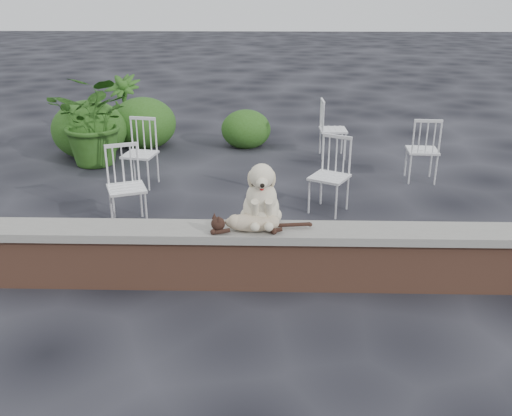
{
  "coord_description": "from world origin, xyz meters",
  "views": [
    {
      "loc": [
        -0.27,
        -4.69,
        2.67
      ],
      "look_at": [
        -0.39,
        0.2,
        0.7
      ],
      "focal_mm": 39.36,
      "sensor_mm": 36.0,
      "label": 1
    }
  ],
  "objects_px": {
    "chair_e": "(333,129)",
    "potted_plant_b": "(124,108)",
    "cat": "(252,221)",
    "chair_c": "(423,149)",
    "chair_a": "(126,187)",
    "dog": "(261,192)",
    "chair_d": "(329,176)",
    "potted_plant_a": "(96,120)",
    "chair_b": "(140,153)"
  },
  "relations": [
    {
      "from": "chair_e",
      "to": "potted_plant_a",
      "type": "relative_size",
      "value": 0.66
    },
    {
      "from": "potted_plant_a",
      "to": "potted_plant_b",
      "type": "relative_size",
      "value": 1.22
    },
    {
      "from": "chair_e",
      "to": "potted_plant_a",
      "type": "distance_m",
      "value": 3.75
    },
    {
      "from": "cat",
      "to": "chair_b",
      "type": "distance_m",
      "value": 3.28
    },
    {
      "from": "cat",
      "to": "chair_a",
      "type": "relative_size",
      "value": 1.16
    },
    {
      "from": "chair_e",
      "to": "potted_plant_b",
      "type": "bearing_deg",
      "value": 73.3
    },
    {
      "from": "chair_e",
      "to": "chair_a",
      "type": "distance_m",
      "value": 3.92
    },
    {
      "from": "cat",
      "to": "chair_e",
      "type": "bearing_deg",
      "value": 71.95
    },
    {
      "from": "chair_d",
      "to": "chair_c",
      "type": "relative_size",
      "value": 1.0
    },
    {
      "from": "chair_d",
      "to": "chair_c",
      "type": "distance_m",
      "value": 1.89
    },
    {
      "from": "dog",
      "to": "chair_d",
      "type": "height_order",
      "value": "dog"
    },
    {
      "from": "cat",
      "to": "chair_e",
      "type": "relative_size",
      "value": 1.16
    },
    {
      "from": "cat",
      "to": "potted_plant_a",
      "type": "xyz_separation_m",
      "value": [
        -2.53,
        3.82,
        0.03
      ]
    },
    {
      "from": "dog",
      "to": "cat",
      "type": "bearing_deg",
      "value": -120.78
    },
    {
      "from": "chair_d",
      "to": "chair_a",
      "type": "distance_m",
      "value": 2.44
    },
    {
      "from": "chair_c",
      "to": "chair_a",
      "type": "relative_size",
      "value": 1.0
    },
    {
      "from": "potted_plant_b",
      "to": "chair_d",
      "type": "bearing_deg",
      "value": -45.04
    },
    {
      "from": "chair_d",
      "to": "chair_a",
      "type": "bearing_deg",
      "value": -140.03
    },
    {
      "from": "cat",
      "to": "chair_c",
      "type": "xyz_separation_m",
      "value": [
        2.33,
        3.14,
        -0.2
      ]
    },
    {
      "from": "chair_b",
      "to": "potted_plant_a",
      "type": "relative_size",
      "value": 0.66
    },
    {
      "from": "cat",
      "to": "chair_c",
      "type": "relative_size",
      "value": 1.16
    },
    {
      "from": "chair_a",
      "to": "cat",
      "type": "bearing_deg",
      "value": -65.34
    },
    {
      "from": "chair_d",
      "to": "potted_plant_a",
      "type": "xyz_separation_m",
      "value": [
        -3.42,
        1.9,
        0.24
      ]
    },
    {
      "from": "potted_plant_a",
      "to": "potted_plant_b",
      "type": "height_order",
      "value": "potted_plant_a"
    },
    {
      "from": "chair_c",
      "to": "dog",
      "type": "bearing_deg",
      "value": 56.88
    },
    {
      "from": "cat",
      "to": "potted_plant_a",
      "type": "height_order",
      "value": "potted_plant_a"
    },
    {
      "from": "chair_e",
      "to": "potted_plant_b",
      "type": "distance_m",
      "value": 3.77
    },
    {
      "from": "chair_a",
      "to": "potted_plant_a",
      "type": "bearing_deg",
      "value": 91.97
    },
    {
      "from": "dog",
      "to": "chair_e",
      "type": "relative_size",
      "value": 0.68
    },
    {
      "from": "dog",
      "to": "chair_e",
      "type": "xyz_separation_m",
      "value": [
        1.1,
        4.16,
        -0.43
      ]
    },
    {
      "from": "dog",
      "to": "potted_plant_a",
      "type": "relative_size",
      "value": 0.45
    },
    {
      "from": "chair_c",
      "to": "potted_plant_b",
      "type": "relative_size",
      "value": 0.81
    },
    {
      "from": "chair_c",
      "to": "chair_d",
      "type": "bearing_deg",
      "value": 44.25
    },
    {
      "from": "chair_c",
      "to": "potted_plant_a",
      "type": "height_order",
      "value": "potted_plant_a"
    },
    {
      "from": "chair_c",
      "to": "chair_e",
      "type": "xyz_separation_m",
      "value": [
        -1.15,
        1.17,
        0.0
      ]
    },
    {
      "from": "potted_plant_b",
      "to": "chair_c",
      "type": "bearing_deg",
      "value": -23.96
    },
    {
      "from": "chair_e",
      "to": "cat",
      "type": "bearing_deg",
      "value": 162.78
    },
    {
      "from": "chair_a",
      "to": "potted_plant_b",
      "type": "xyz_separation_m",
      "value": [
        -0.96,
        3.82,
        0.11
      ]
    },
    {
      "from": "chair_c",
      "to": "chair_e",
      "type": "distance_m",
      "value": 1.64
    },
    {
      "from": "chair_e",
      "to": "chair_a",
      "type": "bearing_deg",
      "value": 134.9
    },
    {
      "from": "chair_c",
      "to": "chair_a",
      "type": "height_order",
      "value": "same"
    },
    {
      "from": "dog",
      "to": "potted_plant_b",
      "type": "xyz_separation_m",
      "value": [
        -2.54,
        5.12,
        -0.32
      ]
    },
    {
      "from": "chair_b",
      "to": "chair_d",
      "type": "bearing_deg",
      "value": -9.52
    },
    {
      "from": "dog",
      "to": "chair_b",
      "type": "xyz_separation_m",
      "value": [
        -1.73,
        2.68,
        -0.43
      ]
    },
    {
      "from": "chair_b",
      "to": "potted_plant_b",
      "type": "xyz_separation_m",
      "value": [
        -0.81,
        2.44,
        0.11
      ]
    },
    {
      "from": "chair_d",
      "to": "potted_plant_a",
      "type": "height_order",
      "value": "potted_plant_a"
    },
    {
      "from": "dog",
      "to": "chair_c",
      "type": "bearing_deg",
      "value": 50.33
    },
    {
      "from": "chair_e",
      "to": "chair_c",
      "type": "bearing_deg",
      "value": -137.29
    },
    {
      "from": "potted_plant_b",
      "to": "potted_plant_a",
      "type": "bearing_deg",
      "value": -92.72
    },
    {
      "from": "chair_d",
      "to": "potted_plant_b",
      "type": "relative_size",
      "value": 0.81
    }
  ]
}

